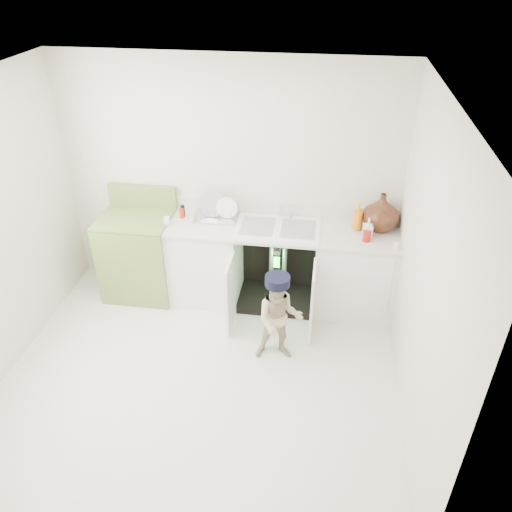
# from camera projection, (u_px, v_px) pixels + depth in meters

# --- Properties ---
(ground) EXTENTS (3.50, 3.50, 0.00)m
(ground) POSITION_uv_depth(u_px,v_px,m) (201.00, 374.00, 4.54)
(ground) COLOR silver
(ground) RESTS_ON ground
(room_shell) EXTENTS (6.00, 5.50, 1.26)m
(room_shell) POSITION_uv_depth(u_px,v_px,m) (192.00, 258.00, 3.87)
(room_shell) COLOR beige
(room_shell) RESTS_ON ground
(counter_run) EXTENTS (2.44, 1.02, 1.28)m
(counter_run) POSITION_uv_depth(u_px,v_px,m) (282.00, 262.00, 5.22)
(counter_run) COLOR white
(counter_run) RESTS_ON ground
(avocado_stove) EXTENTS (0.74, 0.65, 1.15)m
(avocado_stove) POSITION_uv_depth(u_px,v_px,m) (140.00, 253.00, 5.39)
(avocado_stove) COLOR olive
(avocado_stove) RESTS_ON ground
(repair_worker) EXTENTS (0.48, 0.73, 0.90)m
(repair_worker) POSITION_uv_depth(u_px,v_px,m) (279.00, 318.00, 4.50)
(repair_worker) COLOR tan
(repair_worker) RESTS_ON ground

